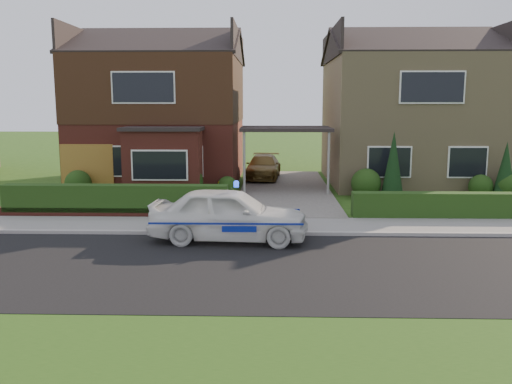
{
  "coord_description": "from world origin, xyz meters",
  "views": [
    {
      "loc": [
        -0.63,
        -12.17,
        3.78
      ],
      "look_at": [
        -1.06,
        3.5,
        1.2
      ],
      "focal_mm": 38.0,
      "sensor_mm": 36.0,
      "label": 1
    }
  ],
  "objects": [
    {
      "name": "driveway",
      "position": [
        0.0,
        11.0,
        0.06
      ],
      "size": [
        3.8,
        12.0,
        0.12
      ],
      "primitive_type": "cube",
      "color": "#666059",
      "rests_on": "ground"
    },
    {
      "name": "shrub_left_mid",
      "position": [
        -4.0,
        9.3,
        0.66
      ],
      "size": [
        1.32,
        1.32,
        1.32
      ],
      "primitive_type": "sphere",
      "color": "black",
      "rests_on": "ground"
    },
    {
      "name": "hedge_right",
      "position": [
        5.8,
        5.35,
        0.0
      ],
      "size": [
        7.5,
        0.55,
        0.8
      ],
      "primitive_type": "cube",
      "color": "black",
      "rests_on": "ground"
    },
    {
      "name": "potted_plant_a",
      "position": [
        -6.71,
        6.0,
        0.39
      ],
      "size": [
        0.44,
        0.32,
        0.77
      ],
      "primitive_type": "imported",
      "rotation": [
        0.0,
        0.0,
        0.12
      ],
      "color": "gray",
      "rests_on": "ground"
    },
    {
      "name": "house_right",
      "position": [
        5.8,
        13.99,
        3.66
      ],
      "size": [
        7.5,
        8.06,
        7.25
      ],
      "color": "tan",
      "rests_on": "ground"
    },
    {
      "name": "dwarf_wall",
      "position": [
        -5.8,
        5.3,
        0.18
      ],
      "size": [
        7.7,
        0.25,
        0.36
      ],
      "primitive_type": "cube",
      "color": "maroon",
      "rests_on": "ground"
    },
    {
      "name": "driveway_car",
      "position": [
        -1.0,
        14.25,
        0.68
      ],
      "size": [
        1.88,
        3.99,
        1.13
      ],
      "primitive_type": "imported",
      "rotation": [
        0.0,
        0.0,
        -0.08
      ],
      "color": "brown",
      "rests_on": "driveway"
    },
    {
      "name": "sidewalk",
      "position": [
        0.0,
        4.1,
        0.05
      ],
      "size": [
        60.0,
        2.0,
        0.1
      ],
      "primitive_type": "cube",
      "color": "slate",
      "rests_on": "ground"
    },
    {
      "name": "shrub_right_near",
      "position": [
        3.2,
        9.4,
        0.6
      ],
      "size": [
        1.2,
        1.2,
        1.2
      ],
      "primitive_type": "sphere",
      "color": "black",
      "rests_on": "ground"
    },
    {
      "name": "road",
      "position": [
        0.0,
        0.0,
        0.0
      ],
      "size": [
        60.0,
        6.0,
        0.02
      ],
      "primitive_type": "cube",
      "color": "black",
      "rests_on": "ground"
    },
    {
      "name": "kerb",
      "position": [
        0.0,
        3.05,
        0.06
      ],
      "size": [
        60.0,
        0.16,
        0.12
      ],
      "primitive_type": "cube",
      "color": "#9E9993",
      "rests_on": "ground"
    },
    {
      "name": "ground",
      "position": [
        0.0,
        0.0,
        0.0
      ],
      "size": [
        120.0,
        120.0,
        0.0
      ],
      "primitive_type": "plane",
      "color": "#244913",
      "rests_on": "ground"
    },
    {
      "name": "conifer_b",
      "position": [
        8.6,
        9.2,
        1.1
      ],
      "size": [
        0.9,
        0.9,
        2.2
      ],
      "primitive_type": "cone",
      "color": "black",
      "rests_on": "ground"
    },
    {
      "name": "carport_link",
      "position": [
        0.0,
        10.95,
        2.66
      ],
      "size": [
        3.8,
        3.0,
        2.77
      ],
      "color": "black",
      "rests_on": "ground"
    },
    {
      "name": "grass_verge",
      "position": [
        0.0,
        -5.0,
        0.0
      ],
      "size": [
        60.0,
        4.0,
        0.01
      ],
      "primitive_type": "cube",
      "color": "#244913",
      "rests_on": "ground"
    },
    {
      "name": "conifer_a",
      "position": [
        4.2,
        9.2,
        1.3
      ],
      "size": [
        0.9,
        0.9,
        2.6
      ],
      "primitive_type": "cone",
      "color": "black",
      "rests_on": "ground"
    },
    {
      "name": "potted_plant_b",
      "position": [
        -2.81,
        9.0,
        0.36
      ],
      "size": [
        0.5,
        0.48,
        0.71
      ],
      "primitive_type": "imported",
      "rotation": [
        0.0,
        0.0,
        0.96
      ],
      "color": "gray",
      "rests_on": "ground"
    },
    {
      "name": "house_left",
      "position": [
        -5.78,
        13.9,
        3.81
      ],
      "size": [
        7.5,
        9.53,
        7.25
      ],
      "color": "maroon",
      "rests_on": "ground"
    },
    {
      "name": "shrub_left_far",
      "position": [
        -8.5,
        9.5,
        0.54
      ],
      "size": [
        1.08,
        1.08,
        1.08
      ],
      "primitive_type": "sphere",
      "color": "black",
      "rests_on": "ground"
    },
    {
      "name": "police_car",
      "position": [
        -1.77,
        2.4,
        0.74
      ],
      "size": [
        4.0,
        4.45,
        1.65
      ],
      "rotation": [
        0.0,
        0.0,
        1.51
      ],
      "color": "white",
      "rests_on": "ground"
    },
    {
      "name": "shrub_left_near",
      "position": [
        -2.4,
        9.6,
        0.42
      ],
      "size": [
        0.84,
        0.84,
        0.84
      ],
      "primitive_type": "sphere",
      "color": "black",
      "rests_on": "ground"
    },
    {
      "name": "garage_door",
      "position": [
        -8.25,
        9.96,
        1.05
      ],
      "size": [
        2.2,
        0.1,
        2.1
      ],
      "primitive_type": "cube",
      "color": "brown",
      "rests_on": "ground"
    },
    {
      "name": "shrub_right_mid",
      "position": [
        7.8,
        9.5,
        0.48
      ],
      "size": [
        0.96,
        0.96,
        0.96
      ],
      "primitive_type": "sphere",
      "color": "black",
      "rests_on": "ground"
    },
    {
      "name": "hedge_left",
      "position": [
        -5.8,
        5.45,
        0.0
      ],
      "size": [
        7.5,
        0.55,
        0.9
      ],
      "primitive_type": "cube",
      "color": "black",
      "rests_on": "ground"
    },
    {
      "name": "potted_plant_c",
      "position": [
        -2.5,
        7.17,
        0.35
      ],
      "size": [
        0.5,
        0.5,
        0.7
      ],
      "primitive_type": "imported",
      "rotation": [
        0.0,
        0.0,
        1.26
      ],
      "color": "gray",
      "rests_on": "ground"
    },
    {
      "name": "shrub_right_far",
      "position": [
        8.8,
        9.2,
        0.54
      ],
      "size": [
        1.08,
        1.08,
        1.08
      ],
      "primitive_type": "sphere",
      "color": "black",
      "rests_on": "ground"
    }
  ]
}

